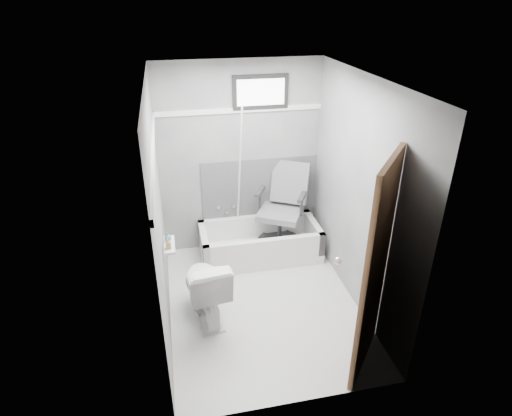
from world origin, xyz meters
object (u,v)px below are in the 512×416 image
object	(u,v)px
toilet	(205,287)
office_chair	(280,208)
bathtub	(260,242)
door	(423,290)
soap_bottle_b	(168,237)
soap_bottle_a	(168,244)

from	to	relation	value
toilet	office_chair	bearing A→B (deg)	-142.57
bathtub	door	size ratio (longest dim) A/B	0.75
toilet	bathtub	bearing A→B (deg)	-135.58
soap_bottle_b	toilet	bearing A→B (deg)	-15.24
bathtub	door	xyz separation A→B (m)	(0.81, -2.21, 0.79)
office_chair	soap_bottle_a	xyz separation A→B (m)	(-1.38, -1.11, 0.32)
office_chair	door	size ratio (longest dim) A/B	0.53
office_chair	bathtub	bearing A→B (deg)	-140.64
office_chair	soap_bottle_b	size ratio (longest dim) A/B	12.19
bathtub	door	world-z (taller)	door
toilet	soap_bottle_b	xyz separation A→B (m)	(-0.32, 0.09, 0.59)
bathtub	office_chair	bearing A→B (deg)	9.90
bathtub	toilet	bearing A→B (deg)	-128.26
soap_bottle_a	office_chair	bearing A→B (deg)	38.66
door	soap_bottle_b	bearing A→B (deg)	146.09
bathtub	soap_bottle_b	xyz separation A→B (m)	(-1.11, -0.92, 0.75)
bathtub	office_chair	world-z (taller)	office_chair
bathtub	toilet	xyz separation A→B (m)	(-0.79, -1.01, 0.16)
office_chair	door	xyz separation A→B (m)	(0.54, -2.26, 0.35)
soap_bottle_b	soap_bottle_a	bearing A→B (deg)	-90.00
bathtub	soap_bottle_a	distance (m)	1.71
toilet	soap_bottle_a	distance (m)	0.68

